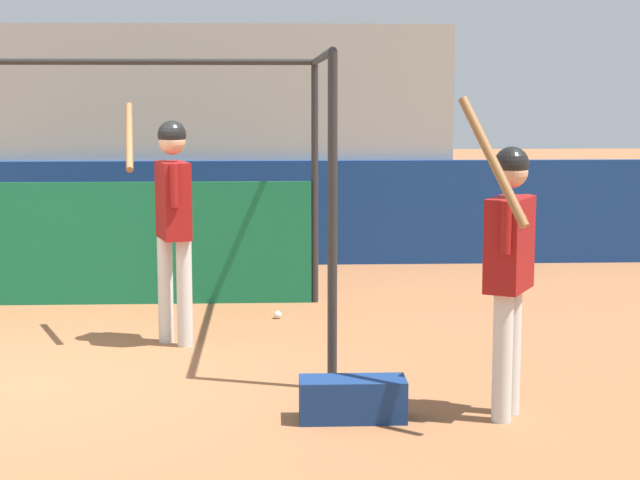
# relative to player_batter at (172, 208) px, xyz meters

# --- Properties ---
(ground_plane) EXTENTS (60.00, 60.00, 0.00)m
(ground_plane) POSITION_rel_player_batter_xyz_m (-1.00, -1.14, -1.17)
(ground_plane) COLOR #935B38
(outfield_wall) EXTENTS (24.00, 0.12, 1.28)m
(outfield_wall) POSITION_rel_player_batter_xyz_m (-1.00, 4.11, -0.53)
(outfield_wall) COLOR navy
(outfield_wall) RESTS_ON ground
(bleacher_section) EXTENTS (8.15, 3.20, 2.96)m
(bleacher_section) POSITION_rel_player_batter_xyz_m (-1.00, 5.77, 0.31)
(bleacher_section) COLOR #9E9E99
(bleacher_section) RESTS_ON ground
(batting_cage) EXTENTS (3.89, 3.25, 2.45)m
(batting_cage) POSITION_rel_player_batter_xyz_m (-0.64, 1.22, -0.11)
(batting_cage) COLOR #282828
(batting_cage) RESTS_ON ground
(player_batter) EXTENTS (0.62, 0.82, 2.04)m
(player_batter) POSITION_rel_player_batter_xyz_m (0.00, 0.00, 0.00)
(player_batter) COLOR silver
(player_batter) RESTS_ON ground
(player_waiting) EXTENTS (0.58, 0.82, 2.12)m
(player_waiting) POSITION_rel_player_batter_xyz_m (2.37, -2.17, -0.08)
(player_waiting) COLOR silver
(player_waiting) RESTS_ON ground
(equipment_bag) EXTENTS (0.70, 0.28, 0.28)m
(equipment_bag) POSITION_rel_player_batter_xyz_m (1.36, -2.17, -1.03)
(equipment_bag) COLOR navy
(equipment_bag) RESTS_ON ground
(baseball) EXTENTS (0.07, 0.07, 0.07)m
(baseball) POSITION_rel_player_batter_xyz_m (0.88, 0.97, -1.13)
(baseball) COLOR white
(baseball) RESTS_ON ground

